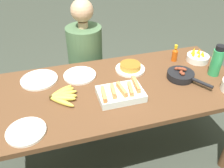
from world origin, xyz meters
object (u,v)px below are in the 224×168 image
(banana_bunch, at_px, (62,96))
(person_figure, at_px, (87,74))
(empty_plate_far_left, at_px, (26,132))
(empty_plate_near_front, at_px, (80,75))
(hot_sauce_bottle, at_px, (175,54))
(water_bottle, at_px, (217,61))
(melon_tray, at_px, (121,93))
(empty_plate_far_right, at_px, (39,80))
(skillet, at_px, (181,75))
(frittata_plate_center, at_px, (130,67))
(fruit_bowl_mango, at_px, (198,57))

(banana_bunch, distance_m, person_figure, 0.74)
(person_figure, bearing_deg, banana_bunch, -113.20)
(banana_bunch, bearing_deg, empty_plate_far_left, -131.82)
(empty_plate_near_front, distance_m, hot_sauce_bottle, 0.79)
(water_bottle, xyz_separation_m, person_figure, (-0.86, 0.67, -0.37))
(banana_bunch, distance_m, melon_tray, 0.39)
(empty_plate_far_right, relative_size, person_figure, 0.22)
(skillet, bearing_deg, water_bottle, 56.19)
(skillet, distance_m, frittata_plate_center, 0.39)
(skillet, xyz_separation_m, frittata_plate_center, (-0.32, 0.22, -0.00))
(empty_plate_far_right, relative_size, fruit_bowl_mango, 1.49)
(banana_bunch, distance_m, fruit_bowl_mango, 1.15)
(banana_bunch, height_order, hot_sauce_bottle, hot_sauce_bottle)
(empty_plate_far_left, bearing_deg, hot_sauce_bottle, 22.85)
(banana_bunch, xyz_separation_m, fruit_bowl_mango, (1.13, 0.19, 0.01))
(fruit_bowl_mango, relative_size, water_bottle, 0.75)
(frittata_plate_center, distance_m, empty_plate_near_front, 0.39)
(banana_bunch, height_order, skillet, skillet)
(empty_plate_far_right, distance_m, person_figure, 0.62)
(banana_bunch, height_order, empty_plate_far_left, banana_bunch)
(banana_bunch, height_order, melon_tray, melon_tray)
(empty_plate_far_left, bearing_deg, empty_plate_near_front, 51.42)
(banana_bunch, xyz_separation_m, empty_plate_far_left, (-0.23, -0.25, -0.01))
(melon_tray, bearing_deg, empty_plate_far_left, -165.45)
(melon_tray, relative_size, empty_plate_far_left, 1.36)
(fruit_bowl_mango, relative_size, person_figure, 0.15)
(fruit_bowl_mango, bearing_deg, hot_sauce_bottle, 163.20)
(empty_plate_near_front, bearing_deg, water_bottle, -14.69)
(empty_plate_far_left, bearing_deg, frittata_plate_center, 30.55)
(melon_tray, relative_size, empty_plate_near_front, 1.23)
(banana_bunch, bearing_deg, fruit_bowl_mango, 9.32)
(frittata_plate_center, height_order, fruit_bowl_mango, fruit_bowl_mango)
(empty_plate_near_front, height_order, empty_plate_far_right, same)
(melon_tray, height_order, water_bottle, water_bottle)
(banana_bunch, distance_m, empty_plate_far_left, 0.34)
(empty_plate_far_right, xyz_separation_m, person_figure, (0.41, 0.39, -0.26))
(banana_bunch, xyz_separation_m, person_figure, (0.27, 0.64, -0.27))
(empty_plate_far_right, bearing_deg, fruit_bowl_mango, -2.95)
(frittata_plate_center, height_order, water_bottle, water_bottle)
(skillet, height_order, empty_plate_near_front, skillet)
(empty_plate_far_left, bearing_deg, skillet, 12.41)
(empty_plate_far_right, height_order, hot_sauce_bottle, hot_sauce_bottle)
(melon_tray, xyz_separation_m, water_bottle, (0.76, 0.07, 0.08))
(banana_bunch, bearing_deg, frittata_plate_center, 20.37)
(banana_bunch, relative_size, melon_tray, 0.83)
(empty_plate_near_front, bearing_deg, person_figure, 74.06)
(fruit_bowl_mango, bearing_deg, skillet, -143.00)
(empty_plate_near_front, distance_m, fruit_bowl_mango, 0.98)
(fruit_bowl_mango, distance_m, water_bottle, 0.23)
(hot_sauce_bottle, bearing_deg, empty_plate_far_right, 179.48)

